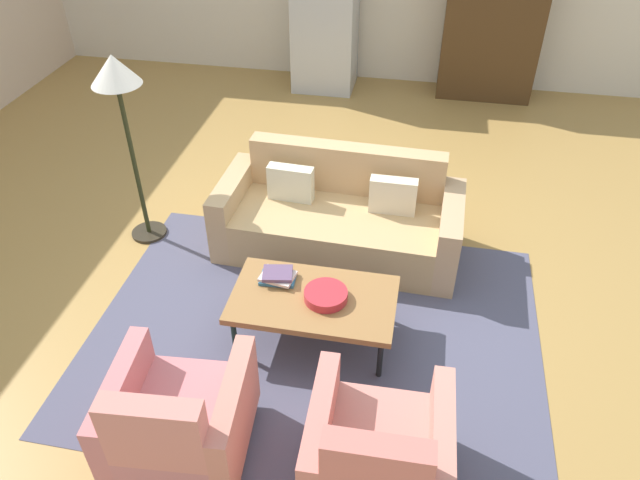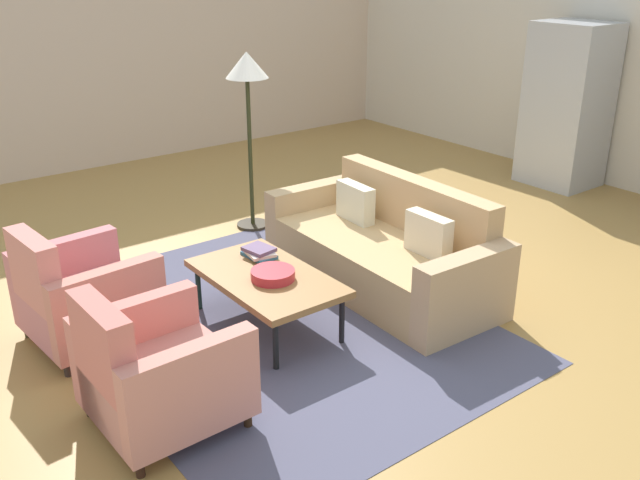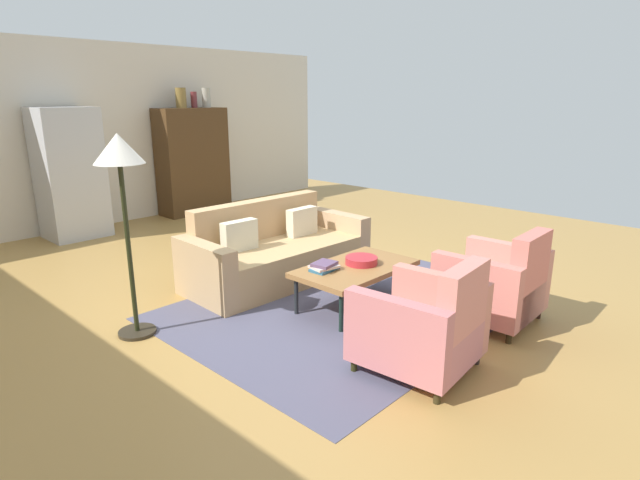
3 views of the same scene
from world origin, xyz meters
name	(u,v)px [view 3 (image 3 of 3)]	position (x,y,z in m)	size (l,w,h in m)	color
ground_plane	(285,289)	(0.00, 0.00, 0.00)	(11.14, 11.14, 0.00)	#A98042
wall_back	(95,136)	(0.00, 4.26, 1.40)	(9.28, 0.12, 2.80)	beige
area_rug	(351,304)	(0.16, -0.79, 0.00)	(3.40, 2.60, 0.01)	#505066
couch	(274,253)	(0.16, 0.35, 0.29)	(2.13, 0.97, 0.86)	tan
coffee_table	(355,269)	(0.16, -0.84, 0.38)	(1.20, 0.70, 0.41)	black
armchair_left	(426,328)	(-0.44, -2.01, 0.34)	(0.86, 0.86, 0.88)	black
armchair_right	(498,286)	(0.76, -2.01, 0.34)	(0.82, 0.82, 0.88)	black
fruit_bowl	(361,260)	(0.25, -0.84, 0.45)	(0.32, 0.32, 0.07)	#B32831
book_stack	(324,266)	(-0.14, -0.71, 0.45)	(0.27, 0.22, 0.08)	#2D6384
cabinet	(193,161)	(1.50, 3.92, 0.90)	(1.20, 0.51, 1.80)	#472E17
vase_tall	(181,98)	(1.35, 3.91, 1.96)	(0.18, 0.18, 0.33)	olive
vase_round	(194,100)	(1.60, 3.91, 1.93)	(0.11, 0.11, 0.26)	maroon
vase_small	(206,98)	(1.85, 3.91, 1.96)	(0.15, 0.15, 0.33)	#ADA997
refrigerator	(70,174)	(-0.62, 3.81, 0.93)	(0.80, 0.73, 1.85)	#B7BABF
floor_lamp	(120,168)	(-1.62, 0.15, 1.44)	(0.40, 0.40, 1.72)	#2D261B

